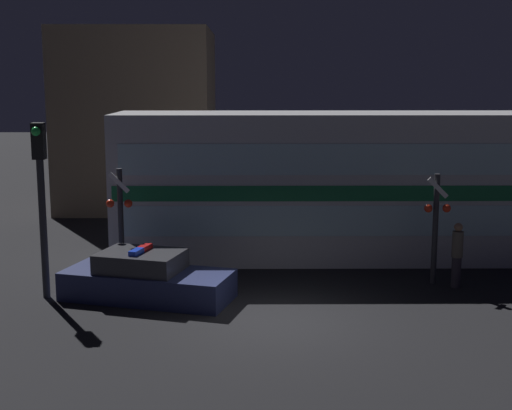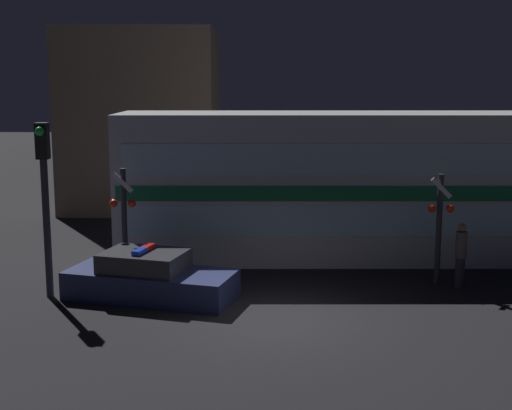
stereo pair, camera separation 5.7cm
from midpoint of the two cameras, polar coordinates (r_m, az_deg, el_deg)
ground_plane at (r=16.66m, az=1.53°, el=-9.25°), size 120.00×120.00×0.00m
train at (r=22.32m, az=7.15°, el=1.56°), size 14.13×3.21×4.50m
police_car at (r=18.35m, az=-8.70°, el=-5.91°), size 4.55×2.84×1.33m
pedestrian at (r=19.72m, az=15.87°, el=-3.84°), size 0.30×0.30×1.76m
crossing_signal_near at (r=19.76m, az=14.27°, el=-1.43°), size 0.72×0.33×3.02m
crossing_signal_far at (r=19.83m, az=-10.71°, el=-1.10°), size 0.72×0.33×3.12m
traffic_light_corner at (r=18.55m, az=-16.73°, el=1.13°), size 0.30×0.46×4.45m
building_left at (r=31.93m, az=-9.16°, el=6.83°), size 6.33×6.69×7.59m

